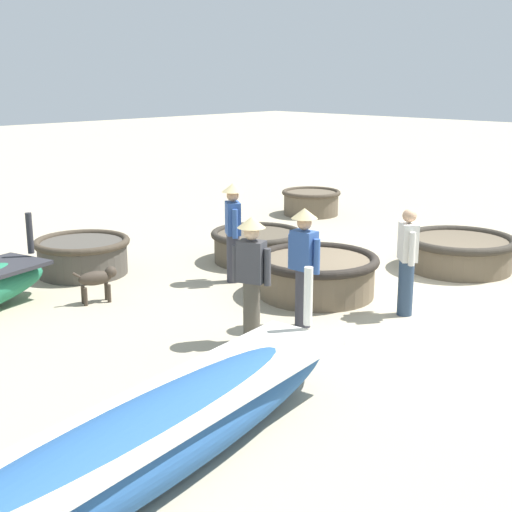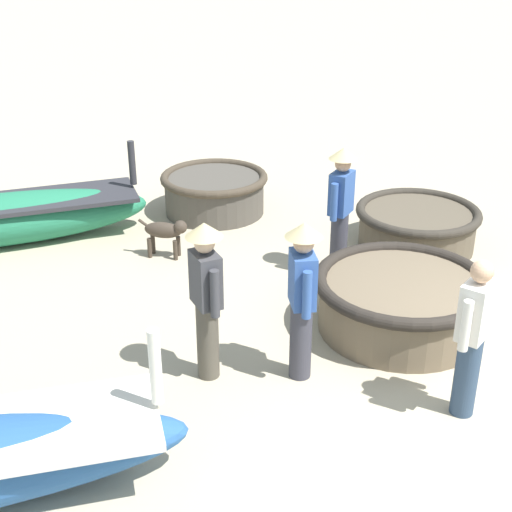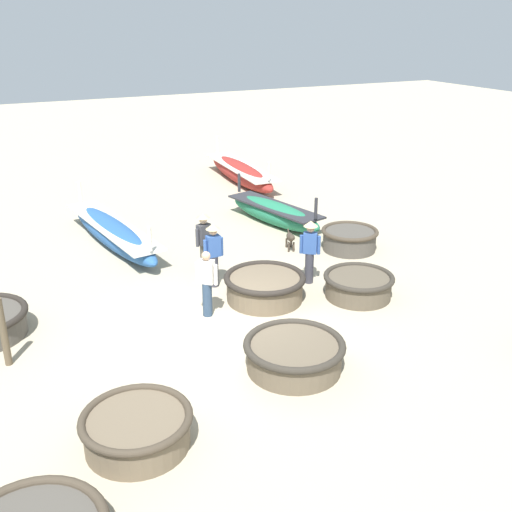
% 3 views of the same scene
% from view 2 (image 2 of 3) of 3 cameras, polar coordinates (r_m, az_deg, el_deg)
% --- Properties ---
extents(coracle_weathered, '(1.72, 1.72, 0.59)m').
position_cam_2_polar(coracle_weathered, '(10.14, 12.75, 2.39)').
color(coracle_weathered, brown).
rests_on(coracle_weathered, ground).
extents(coracle_beside_post, '(1.97, 1.97, 0.65)m').
position_cam_2_polar(coracle_beside_post, '(8.06, 11.54, -3.48)').
color(coracle_beside_post, brown).
rests_on(coracle_beside_post, ground).
extents(coracle_front_right, '(1.66, 1.66, 0.63)m').
position_cam_2_polar(coracle_front_right, '(11.11, -3.35, 5.18)').
color(coracle_front_right, '#4C473F').
rests_on(coracle_front_right, ground).
extents(long_boat_ochre_hull, '(1.84, 4.23, 1.31)m').
position_cam_2_polar(long_boat_ochre_hull, '(10.60, -19.78, 2.85)').
color(long_boat_ochre_hull, '#237551').
rests_on(long_boat_ochre_hull, ground).
extents(fisherman_standing_right, '(0.50, 0.36, 1.67)m').
position_cam_2_polar(fisherman_standing_right, '(6.82, -4.01, -2.85)').
color(fisherman_standing_right, '#4C473D').
rests_on(fisherman_standing_right, ground).
extents(fisherman_hauling, '(0.53, 0.36, 1.67)m').
position_cam_2_polar(fisherman_hauling, '(6.82, 3.72, -2.86)').
color(fisherman_hauling, '#383842').
rests_on(fisherman_hauling, ground).
extents(fisherman_crouching, '(0.45, 0.38, 1.67)m').
position_cam_2_polar(fisherman_crouching, '(9.00, 6.80, 4.25)').
color(fisherman_crouching, '#383842').
rests_on(fisherman_crouching, ground).
extents(fisherman_with_hat, '(0.41, 0.39, 1.57)m').
position_cam_2_polar(fisherman_with_hat, '(6.63, 16.92, -6.09)').
color(fisherman_with_hat, '#2D425B').
rests_on(fisherman_with_hat, ground).
extents(dog, '(0.35, 0.66, 0.55)m').
position_cam_2_polar(dog, '(9.64, -7.21, 1.95)').
color(dog, '#3D3328').
rests_on(dog, ground).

